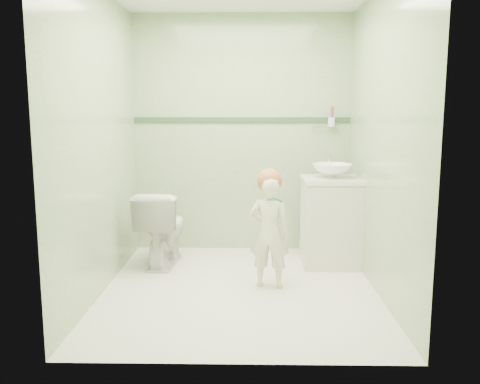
{
  "coord_description": "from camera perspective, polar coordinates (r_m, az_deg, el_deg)",
  "views": [
    {
      "loc": [
        0.08,
        -3.98,
        1.44
      ],
      "look_at": [
        0.0,
        0.15,
        0.78
      ],
      "focal_mm": 38.08,
      "sensor_mm": 36.0,
      "label": 1
    }
  ],
  "objects": [
    {
      "name": "room_shell",
      "position": [
        3.99,
        -0.04,
        5.63
      ],
      "size": [
        2.5,
        2.54,
        2.4
      ],
      "color": "#8EB07D",
      "rests_on": "ground"
    },
    {
      "name": "toilet",
      "position": [
        4.85,
        -8.68,
        -3.95
      ],
      "size": [
        0.46,
        0.73,
        0.71
      ],
      "primitive_type": "imported",
      "rotation": [
        0.0,
        0.0,
        3.05
      ],
      "color": "white",
      "rests_on": "ground"
    },
    {
      "name": "hair_cap",
      "position": [
        4.11,
        3.33,
        1.25
      ],
      "size": [
        0.2,
        0.2,
        0.2
      ],
      "primitive_type": "sphere",
      "color": "#B5683E",
      "rests_on": "toddler"
    },
    {
      "name": "faucet",
      "position": [
        4.95,
        9.96,
        3.54
      ],
      "size": [
        0.03,
        0.13,
        0.18
      ],
      "color": "silver",
      "rests_on": "counter"
    },
    {
      "name": "cup_holder",
      "position": [
        5.23,
        10.14,
        7.77
      ],
      "size": [
        0.26,
        0.07,
        0.21
      ],
      "color": "silver",
      "rests_on": "room_shell"
    },
    {
      "name": "teal_toothbrush",
      "position": [
        3.98,
        4.16,
        -0.79
      ],
      "size": [
        0.11,
        0.14,
        0.08
      ],
      "color": "#10867D",
      "rests_on": "toddler"
    },
    {
      "name": "vanity",
      "position": [
        4.85,
        10.1,
        -3.43
      ],
      "size": [
        0.52,
        0.5,
        0.8
      ],
      "primitive_type": "cube",
      "color": "silver",
      "rests_on": "ground"
    },
    {
      "name": "counter",
      "position": [
        4.78,
        10.24,
        1.37
      ],
      "size": [
        0.54,
        0.52,
        0.04
      ],
      "primitive_type": "cube",
      "color": "white",
      "rests_on": "vanity"
    },
    {
      "name": "ground",
      "position": [
        4.23,
        -0.04,
        -10.81
      ],
      "size": [
        2.5,
        2.5,
        0.0
      ],
      "primitive_type": "plane",
      "color": "silver",
      "rests_on": "ground"
    },
    {
      "name": "toddler",
      "position": [
        4.17,
        3.29,
        -4.57
      ],
      "size": [
        0.37,
        0.27,
        0.92
      ],
      "primitive_type": "imported",
      "rotation": [
        0.0,
        0.0,
        2.98
      ],
      "color": "beige",
      "rests_on": "ground"
    },
    {
      "name": "trim_stripe",
      "position": [
        5.22,
        0.22,
        8.1
      ],
      "size": [
        2.2,
        0.02,
        0.05
      ],
      "primitive_type": "cube",
      "color": "#2F4E34",
      "rests_on": "room_shell"
    },
    {
      "name": "basin",
      "position": [
        4.77,
        10.27,
        2.37
      ],
      "size": [
        0.37,
        0.37,
        0.13
      ],
      "primitive_type": "imported",
      "color": "white",
      "rests_on": "counter"
    }
  ]
}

